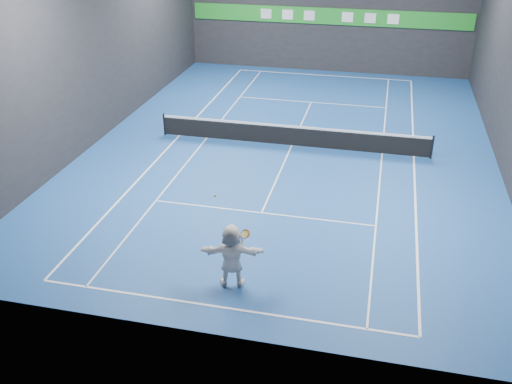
% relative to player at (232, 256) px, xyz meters
% --- Properties ---
extents(ground, '(26.00, 26.00, 0.00)m').
position_rel_player_xyz_m(ground, '(-0.08, 10.77, -1.01)').
color(ground, navy).
rests_on(ground, ground).
extents(wall_front, '(18.00, 0.10, 9.00)m').
position_rel_player_xyz_m(wall_front, '(-0.08, -2.23, 3.49)').
color(wall_front, black).
rests_on(wall_front, ground).
extents(wall_left, '(0.10, 26.00, 9.00)m').
position_rel_player_xyz_m(wall_left, '(-9.08, 10.77, 3.49)').
color(wall_left, black).
rests_on(wall_left, ground).
extents(baseline_near, '(10.98, 0.08, 0.01)m').
position_rel_player_xyz_m(baseline_near, '(-0.08, -1.12, -1.01)').
color(baseline_near, white).
rests_on(baseline_near, ground).
extents(baseline_far, '(10.98, 0.08, 0.01)m').
position_rel_player_xyz_m(baseline_far, '(-0.08, 22.66, -1.01)').
color(baseline_far, white).
rests_on(baseline_far, ground).
extents(sideline_doubles_left, '(0.08, 23.78, 0.01)m').
position_rel_player_xyz_m(sideline_doubles_left, '(-5.57, 10.77, -1.01)').
color(sideline_doubles_left, white).
rests_on(sideline_doubles_left, ground).
extents(sideline_doubles_right, '(0.08, 23.78, 0.01)m').
position_rel_player_xyz_m(sideline_doubles_right, '(5.41, 10.77, -1.01)').
color(sideline_doubles_right, white).
rests_on(sideline_doubles_right, ground).
extents(sideline_singles_left, '(0.06, 23.78, 0.01)m').
position_rel_player_xyz_m(sideline_singles_left, '(-4.19, 10.77, -1.01)').
color(sideline_singles_left, white).
rests_on(sideline_singles_left, ground).
extents(sideline_singles_right, '(0.06, 23.78, 0.01)m').
position_rel_player_xyz_m(sideline_singles_right, '(4.03, 10.77, -1.01)').
color(sideline_singles_right, white).
rests_on(sideline_singles_right, ground).
extents(service_line_near, '(8.23, 0.06, 0.01)m').
position_rel_player_xyz_m(service_line_near, '(-0.08, 4.37, -1.01)').
color(service_line_near, white).
rests_on(service_line_near, ground).
extents(service_line_far, '(8.23, 0.06, 0.01)m').
position_rel_player_xyz_m(service_line_far, '(-0.08, 17.17, -1.01)').
color(service_line_far, white).
rests_on(service_line_far, ground).
extents(center_service_line, '(0.06, 12.80, 0.01)m').
position_rel_player_xyz_m(center_service_line, '(-0.08, 10.77, -1.01)').
color(center_service_line, white).
rests_on(center_service_line, ground).
extents(player, '(1.95, 0.93, 2.02)m').
position_rel_player_xyz_m(player, '(0.00, 0.00, 0.00)').
color(player, white).
rests_on(player, ground).
extents(tennis_ball, '(0.07, 0.07, 0.07)m').
position_rel_player_xyz_m(tennis_ball, '(-0.43, -0.04, 1.94)').
color(tennis_ball, '#C3F128').
rests_on(tennis_ball, player).
extents(tennis_net, '(12.50, 0.10, 1.07)m').
position_rel_player_xyz_m(tennis_net, '(-0.08, 10.77, -0.47)').
color(tennis_net, black).
rests_on(tennis_net, ground).
extents(sponsor_banner, '(17.64, 0.11, 1.00)m').
position_rel_player_xyz_m(sponsor_banner, '(-0.08, 23.71, 2.49)').
color(sponsor_banner, green).
rests_on(sponsor_banner, wall_back).
extents(tennis_racket, '(0.41, 0.31, 0.55)m').
position_rel_player_xyz_m(tennis_racket, '(0.37, 0.05, 0.72)').
color(tennis_racket, red).
rests_on(tennis_racket, player).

